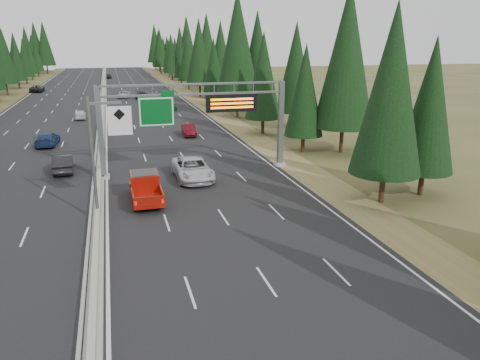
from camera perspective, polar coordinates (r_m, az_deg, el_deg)
road at (r=85.61m, az=-16.39°, el=8.40°), size 32.00×260.00×0.08m
shoulder_right at (r=87.17m, az=-4.49°, el=9.14°), size 3.60×260.00×0.06m
median_barrier at (r=85.56m, az=-16.41°, el=8.64°), size 0.70×260.00×0.85m
sign_gantry at (r=40.90m, az=-4.63°, el=8.05°), size 16.75×0.98×7.80m
hov_sign_pole at (r=30.55m, az=-16.50°, el=3.43°), size 2.80×0.50×8.00m
tree_row_right at (r=81.19m, az=-0.63°, el=14.94°), size 11.79×243.69×18.65m
silver_minivan at (r=39.64m, az=-5.82°, el=1.37°), size 3.05×6.39×1.76m
red_pickup at (r=34.99m, az=-11.49°, el=-0.65°), size 2.10×5.89×1.92m
car_ahead_green at (r=80.78m, az=-8.54°, el=9.01°), size 1.93×4.63×1.57m
car_ahead_dkred at (r=58.25m, az=-6.25°, el=6.10°), size 1.71×4.35×1.41m
car_ahead_dkgrey at (r=95.79m, az=-11.83°, el=10.02°), size 2.66×5.56×1.56m
car_ahead_white at (r=100.15m, az=-13.95°, el=10.11°), size 2.72×5.09×1.36m
car_ahead_far at (r=153.82m, az=-15.71°, el=12.10°), size 1.68×3.98×1.34m
car_onc_near at (r=44.48m, az=-20.79°, el=1.91°), size 1.95×4.84×1.56m
car_onc_blue at (r=56.43m, az=-22.45°, el=4.65°), size 2.41×5.33×1.51m
car_onc_white at (r=74.17m, az=-18.87°, el=7.56°), size 1.63×4.02×1.37m
car_onc_far at (r=117.71m, az=-23.51°, el=10.20°), size 2.83×5.79×1.58m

